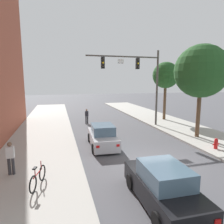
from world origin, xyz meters
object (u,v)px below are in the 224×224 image
at_px(pedestrian_crossing_road, 87,116).
at_px(street_tree_second, 166,76).
at_px(traffic_signal_mast, 138,74).
at_px(pedestrian_sidewalk_left_walker, 10,157).
at_px(street_tree_nearest, 201,71).
at_px(car_following_black, 163,186).
at_px(car_lead_silver, 103,136).
at_px(fire_hydrant, 216,144).
at_px(bicycle_leaning, 38,178).

distance_m(pedestrian_crossing_road, street_tree_second, 10.14).
xyz_separation_m(traffic_signal_mast, pedestrian_sidewalk_left_walker, (-9.99, -8.36, -4.31)).
height_order(pedestrian_sidewalk_left_walker, street_tree_nearest, street_tree_nearest).
bearing_deg(car_following_black, pedestrian_sidewalk_left_walker, 147.44).
xyz_separation_m(car_following_black, street_tree_nearest, (7.19, 7.24, 4.68)).
xyz_separation_m(traffic_signal_mast, pedestrian_crossing_road, (-4.71, 2.98, -4.46)).
relative_size(car_lead_silver, pedestrian_sidewalk_left_walker, 2.63).
relative_size(car_following_black, fire_hydrant, 5.94).
relative_size(car_lead_silver, car_following_black, 1.01).
bearing_deg(car_following_black, car_lead_silver, 95.67).
distance_m(pedestrian_sidewalk_left_walker, street_tree_nearest, 14.33).
xyz_separation_m(car_lead_silver, pedestrian_sidewalk_left_walker, (-5.31, -3.46, 0.34)).
height_order(traffic_signal_mast, car_following_black, traffic_signal_mast).
distance_m(fire_hydrant, street_tree_nearest, 5.72).
height_order(pedestrian_sidewalk_left_walker, pedestrian_crossing_road, pedestrian_sidewalk_left_walker).
xyz_separation_m(car_following_black, street_tree_second, (8.38, 14.64, 4.55)).
xyz_separation_m(fire_hydrant, street_tree_nearest, (0.75, 2.87, 4.89)).
height_order(car_lead_silver, car_following_black, same).
distance_m(pedestrian_sidewalk_left_walker, pedestrian_crossing_road, 12.51).
bearing_deg(street_tree_second, bicycle_leaning, -136.75).
bearing_deg(traffic_signal_mast, car_lead_silver, -133.63).
bearing_deg(fire_hydrant, pedestrian_sidewalk_left_walker, -177.66).
bearing_deg(car_lead_silver, bicycle_leaning, -128.59).
relative_size(bicycle_leaning, street_tree_nearest, 0.23).
xyz_separation_m(traffic_signal_mast, street_tree_nearest, (3.24, -4.98, 0.02)).
relative_size(traffic_signal_mast, fire_hydrant, 10.42).
distance_m(bicycle_leaning, street_tree_second, 18.55).
xyz_separation_m(traffic_signal_mast, car_following_black, (-3.95, -12.21, -4.65)).
bearing_deg(bicycle_leaning, street_tree_nearest, 22.37).
bearing_deg(pedestrian_sidewalk_left_walker, pedestrian_crossing_road, 65.04).
bearing_deg(street_tree_nearest, car_following_black, -134.80).
relative_size(pedestrian_crossing_road, street_tree_nearest, 0.22).
xyz_separation_m(traffic_signal_mast, car_lead_silver, (-4.67, -4.90, -4.65)).
relative_size(traffic_signal_mast, bicycle_leaning, 4.37).
bearing_deg(street_tree_second, car_lead_silver, -141.16).
relative_size(bicycle_leaning, fire_hydrant, 2.38).
height_order(bicycle_leaning, fire_hydrant, bicycle_leaning).
xyz_separation_m(pedestrian_sidewalk_left_walker, bicycle_leaning, (1.35, -1.50, -0.52)).
bearing_deg(pedestrian_crossing_road, street_tree_nearest, -45.03).
height_order(traffic_signal_mast, bicycle_leaning, traffic_signal_mast).
height_order(car_lead_silver, bicycle_leaning, car_lead_silver).
relative_size(traffic_signal_mast, car_following_black, 1.75).
height_order(pedestrian_sidewalk_left_walker, bicycle_leaning, pedestrian_sidewalk_left_walker).
relative_size(pedestrian_sidewalk_left_walker, street_tree_nearest, 0.22).
distance_m(car_lead_silver, car_following_black, 7.35).
distance_m(traffic_signal_mast, pedestrian_crossing_road, 7.14).
distance_m(bicycle_leaning, street_tree_nearest, 13.73).
distance_m(car_lead_silver, fire_hydrant, 7.75).
height_order(traffic_signal_mast, fire_hydrant, traffic_signal_mast).
distance_m(pedestrian_sidewalk_left_walker, fire_hydrant, 12.50).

